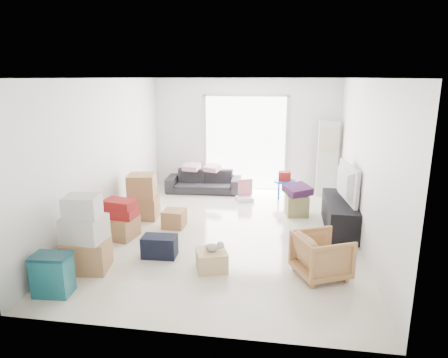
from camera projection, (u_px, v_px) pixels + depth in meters
The scene contains 21 objects.
room_shell at pixel (228, 159), 6.88m from camera, with size 4.98×6.48×3.18m.
sliding_door at pixel (245, 139), 9.76m from camera, with size 2.10×0.04×2.33m.
ac_tower at pixel (327, 159), 9.25m from camera, with size 0.45×0.30×1.75m, color silver.
tv_console at pixel (339, 214), 7.30m from camera, with size 0.49×1.65×0.55m, color black.
television at pixel (341, 196), 7.22m from camera, with size 1.16×0.67×0.15m, color black.
sofa at pixel (204, 178), 9.66m from camera, with size 1.79×0.52×0.70m, color #28272C.
pillow_left at pixel (191, 161), 9.60m from camera, with size 0.34×0.27×0.11m, color #D79DAD.
pillow_right at pixel (212, 162), 9.50m from camera, with size 0.38×0.31×0.13m, color #D79DAD.
armchair at pixel (322, 253), 5.52m from camera, with size 0.67×0.63×0.69m, color #A8734B.
storage_bins at pixel (53, 274), 5.08m from camera, with size 0.49×0.36×0.55m.
box_stack_a at pixel (85, 237), 5.69m from camera, with size 0.68×0.59×1.12m.
box_stack_b at pixel (120, 220), 6.90m from camera, with size 0.59×0.58×0.68m.
box_stack_c at pixel (142, 197), 7.85m from camera, with size 0.62×0.59×0.88m.
loose_box at pixel (174, 218), 7.42m from camera, with size 0.39×0.39×0.33m, color #B27D50.
duffel_bag at pixel (160, 246), 6.19m from camera, with size 0.52×0.31×0.34m, color black.
ottoman at pixel (297, 205), 8.05m from camera, with size 0.42×0.42×0.42m, color #908953.
blanket at pixel (297, 192), 7.98m from camera, with size 0.47×0.47×0.14m, color #401C46.
kids_table at pixel (284, 179), 9.12m from camera, with size 0.50×0.50×0.63m.
toy_walker at pixel (245, 195), 9.04m from camera, with size 0.44×0.43×0.48m.
wood_crate at pixel (212, 260), 5.78m from camera, with size 0.42×0.42×0.28m, color tan.
plush_bunny at pixel (214, 247), 5.73m from camera, with size 0.28×0.16×0.14m.
Camera 1 is at (0.97, -6.68, 2.71)m, focal length 32.00 mm.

